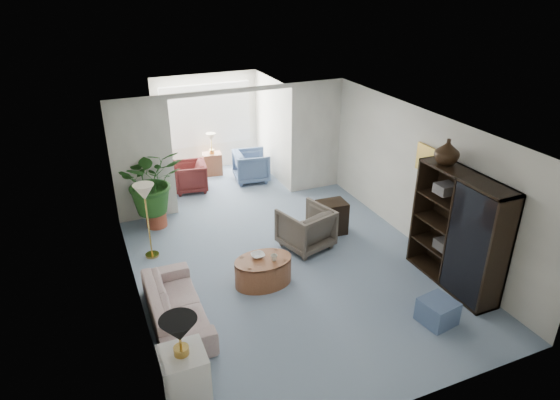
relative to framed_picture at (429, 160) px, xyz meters
name	(u,v)px	position (x,y,z in m)	size (l,w,h in m)	color
floor	(294,273)	(-2.46, 0.10, -1.70)	(6.00, 6.00, 0.00)	#8AA2B6
sunroom_floor	(222,184)	(-2.46, 4.20, -1.70)	(2.60, 2.60, 0.00)	#8AA2B6
back_pier_left	(142,161)	(-4.36, 3.10, -0.45)	(1.20, 0.12, 2.50)	white
back_pier_right	(316,137)	(-0.56, 3.10, -0.45)	(1.20, 0.12, 2.50)	white
back_header	(233,91)	(-2.46, 3.10, 0.75)	(2.60, 0.12, 0.10)	white
window_pane	(207,115)	(-2.46, 5.28, -0.30)	(2.20, 0.02, 1.50)	white
window_blinds	(207,115)	(-2.46, 5.25, -0.30)	(2.20, 0.02, 1.50)	white
framed_picture	(429,160)	(0.00, 0.00, 0.00)	(0.04, 0.50, 0.40)	#B9AF94
sofa	(176,305)	(-4.53, -0.35, -1.43)	(1.88, 0.73, 0.55)	beige
end_table	(184,373)	(-4.73, -1.70, -1.40)	(0.54, 0.54, 0.60)	white
table_lamp	(179,330)	(-4.73, -1.70, -0.75)	(0.44, 0.44, 0.30)	black
floor_lamp	(144,192)	(-4.57, 1.59, -0.45)	(0.36, 0.36, 0.28)	#F8E9C5
coffee_table	(263,271)	(-3.04, 0.03, -1.47)	(0.95, 0.95, 0.45)	brown
coffee_bowl	(258,255)	(-3.09, 0.13, -1.22)	(0.22, 0.22, 0.05)	white
coffee_cup	(274,258)	(-2.89, -0.07, -1.20)	(0.11, 0.11, 0.10)	beige
wingback_chair	(306,228)	(-1.91, 0.80, -1.32)	(0.82, 0.85, 0.77)	#5C5349
side_table_dark	(332,217)	(-1.21, 1.10, -1.38)	(0.53, 0.43, 0.64)	black
entertainment_cabinet	(458,231)	(-0.23, -1.14, -0.75)	(0.46, 1.71, 1.90)	black
cabinet_urn	(447,152)	(-0.23, -0.64, 0.40)	(0.38, 0.38, 0.40)	black
ottoman	(437,311)	(-1.08, -1.86, -1.52)	(0.46, 0.46, 0.37)	slate
plant_pot	(156,219)	(-4.28, 2.68, -1.54)	(0.40, 0.40, 0.32)	#98432C
house_plant	(152,181)	(-4.28, 2.68, -0.72)	(1.19, 1.03, 1.33)	#24551D
sunroom_chair_blue	(251,166)	(-1.74, 4.12, -1.34)	(0.78, 0.80, 0.73)	slate
sunroom_chair_maroon	(190,177)	(-3.24, 4.12, -1.36)	(0.72, 0.74, 0.68)	#5A1F20
sunroom_table	(213,164)	(-2.49, 4.87, -1.43)	(0.45, 0.35, 0.54)	brown
shelf_clutter	(458,217)	(-0.28, -1.14, -0.50)	(0.30, 0.97, 1.06)	#393634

